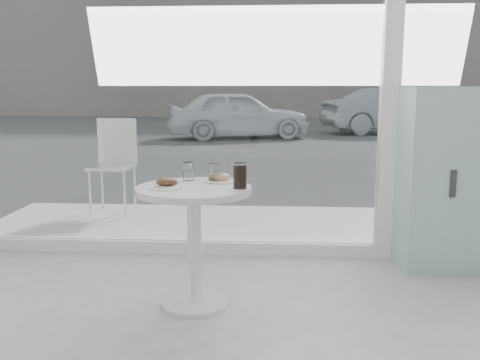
# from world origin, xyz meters

# --- Properties ---
(storefront) EXTENTS (5.00, 0.14, 3.00)m
(storefront) POSITION_xyz_m (0.07, 3.00, 1.71)
(storefront) COLOR white
(storefront) RESTS_ON ground
(main_table) EXTENTS (0.72, 0.72, 0.77)m
(main_table) POSITION_xyz_m (-0.50, 1.90, 0.55)
(main_table) COLOR white
(main_table) RESTS_ON ground
(patio_deck) EXTENTS (5.60, 1.60, 0.05)m
(patio_deck) POSITION_xyz_m (0.00, 3.80, 0.03)
(patio_deck) COLOR silver
(patio_deck) RESTS_ON ground
(street) EXTENTS (40.00, 24.00, 0.00)m
(street) POSITION_xyz_m (0.00, 16.00, -0.00)
(street) COLOR #3B3B3B
(street) RESTS_ON ground
(far_building) EXTENTS (40.00, 2.00, 8.00)m
(far_building) POSITION_xyz_m (0.00, 25.00, 4.00)
(far_building) COLOR gray
(far_building) RESTS_ON ground
(mint_cabinet) EXTENTS (0.67, 0.48, 1.38)m
(mint_cabinet) POSITION_xyz_m (1.29, 2.78, 0.69)
(mint_cabinet) COLOR #97C0AF
(mint_cabinet) RESTS_ON ground
(patio_chair) EXTENTS (0.44, 0.44, 1.00)m
(patio_chair) POSITION_xyz_m (-1.71, 4.25, 0.62)
(patio_chair) COLOR white
(patio_chair) RESTS_ON patio_deck
(car_white) EXTENTS (4.11, 2.45, 1.31)m
(car_white) POSITION_xyz_m (-1.01, 13.35, 0.66)
(car_white) COLOR white
(car_white) RESTS_ON street
(car_silver) EXTENTS (4.35, 2.30, 1.36)m
(car_silver) POSITION_xyz_m (3.56, 15.21, 0.68)
(car_silver) COLOR #95979C
(car_silver) RESTS_ON street
(plate_fritter) EXTENTS (0.21, 0.21, 0.07)m
(plate_fritter) POSITION_xyz_m (-0.65, 1.84, 0.80)
(plate_fritter) COLOR silver
(plate_fritter) RESTS_ON main_table
(plate_donut) EXTENTS (0.22, 0.22, 0.05)m
(plate_donut) POSITION_xyz_m (-0.35, 2.08, 0.79)
(plate_donut) COLOR silver
(plate_donut) RESTS_ON main_table
(water_tumbler_a) EXTENTS (0.07, 0.07, 0.12)m
(water_tumbler_a) POSITION_xyz_m (-0.57, 2.13, 0.82)
(water_tumbler_a) COLOR white
(water_tumbler_a) RESTS_ON main_table
(water_tumbler_b) EXTENTS (0.08, 0.08, 0.12)m
(water_tumbler_b) POSITION_xyz_m (-0.39, 2.06, 0.83)
(water_tumbler_b) COLOR white
(water_tumbler_b) RESTS_ON main_table
(cola_glass) EXTENTS (0.08, 0.08, 0.16)m
(cola_glass) POSITION_xyz_m (-0.21, 1.86, 0.85)
(cola_glass) COLOR white
(cola_glass) RESTS_ON main_table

